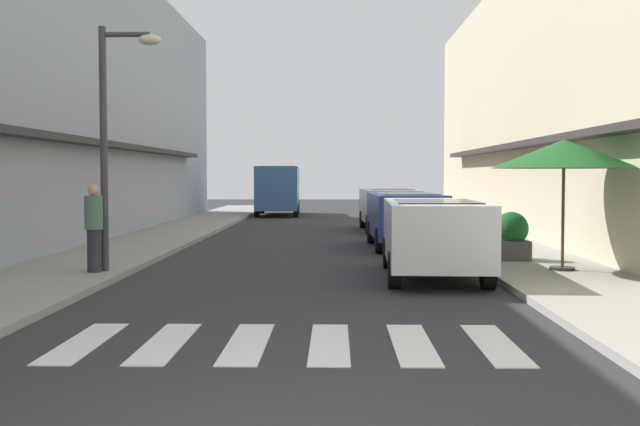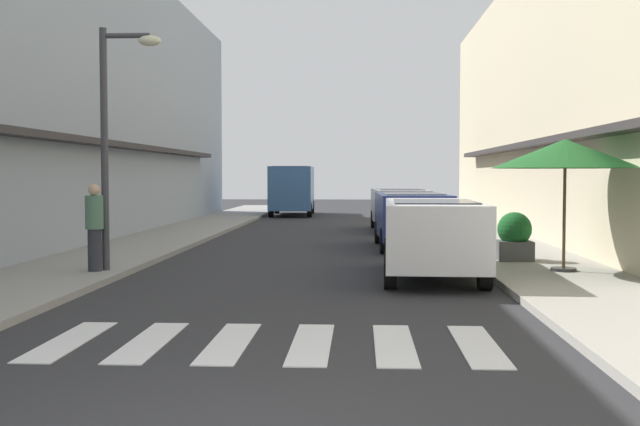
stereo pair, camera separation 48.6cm
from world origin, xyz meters
name	(u,v)px [view 2 (the right image)]	position (x,y,z in m)	size (l,w,h in m)	color
ground_plane	(321,249)	(0.00, 15.03, 0.00)	(82.68, 82.68, 0.00)	#2B2B2D
sidewalk_left	(144,246)	(-4.73, 15.03, 0.06)	(2.58, 52.62, 0.12)	gray
sidewalk_right	(502,247)	(4.73, 15.03, 0.06)	(2.58, 52.62, 0.12)	#9E998E
building_row_left	(17,88)	(-8.52, 15.91, 4.36)	(5.50, 35.82, 8.72)	#939EA8
crosswalk	(271,343)	(0.00, 3.61, 0.01)	(5.20, 2.20, 0.01)	silver
parked_car_near	(433,230)	(2.40, 9.34, 0.92)	(1.93, 4.48, 1.47)	silver
parked_car_mid	(411,214)	(2.40, 15.28, 0.92)	(1.90, 4.33, 1.47)	navy
parked_car_far	(399,205)	(2.40, 21.63, 0.92)	(1.94, 4.55, 1.47)	silver
delivery_van	(292,186)	(-2.25, 31.92, 1.41)	(2.14, 5.46, 2.37)	#33598C
street_lamp	(115,120)	(-3.64, 9.32, 2.99)	(1.19, 0.28, 4.62)	#38383D
cafe_umbrella	(565,154)	(4.91, 9.65, 2.34)	(2.76, 2.76, 2.51)	#262626
planter_midblock	(514,237)	(4.34, 11.47, 0.63)	(0.73, 0.73, 1.04)	#4C4C4C
pedestrian_walking_near	(94,225)	(-4.01, 9.15, 0.99)	(0.34, 0.34, 1.66)	#282B33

